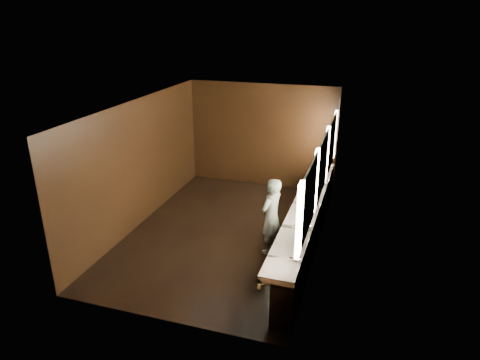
% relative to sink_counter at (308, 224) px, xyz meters
% --- Properties ---
extents(floor, '(6.00, 6.00, 0.00)m').
position_rel_sink_counter_xyz_m(floor, '(-1.79, 0.00, -0.50)').
color(floor, black).
rests_on(floor, ground).
extents(ceiling, '(4.00, 6.00, 0.02)m').
position_rel_sink_counter_xyz_m(ceiling, '(-1.79, 0.00, 2.30)').
color(ceiling, '#2D2D2B').
rests_on(ceiling, wall_back).
extents(wall_back, '(4.00, 0.02, 2.80)m').
position_rel_sink_counter_xyz_m(wall_back, '(-1.79, 3.00, 0.90)').
color(wall_back, black).
rests_on(wall_back, floor).
extents(wall_front, '(4.00, 0.02, 2.80)m').
position_rel_sink_counter_xyz_m(wall_front, '(-1.79, -3.00, 0.90)').
color(wall_front, black).
rests_on(wall_front, floor).
extents(wall_left, '(0.02, 6.00, 2.80)m').
position_rel_sink_counter_xyz_m(wall_left, '(-3.79, 0.00, 0.90)').
color(wall_left, black).
rests_on(wall_left, floor).
extents(wall_right, '(0.02, 6.00, 2.80)m').
position_rel_sink_counter_xyz_m(wall_right, '(0.21, 0.00, 0.90)').
color(wall_right, black).
rests_on(wall_right, floor).
extents(sink_counter, '(0.55, 5.40, 1.01)m').
position_rel_sink_counter_xyz_m(sink_counter, '(0.00, 0.00, 0.00)').
color(sink_counter, black).
rests_on(sink_counter, floor).
extents(mirror_band, '(0.06, 5.03, 1.15)m').
position_rel_sink_counter_xyz_m(mirror_band, '(0.19, -0.00, 1.25)').
color(mirror_band, '#FFE9C7').
rests_on(mirror_band, wall_right).
extents(person, '(0.56, 0.67, 1.56)m').
position_rel_sink_counter_xyz_m(person, '(-0.67, -0.46, 0.28)').
color(person, '#9AD0E7').
rests_on(person, floor).
extents(trash_bin, '(0.41, 0.41, 0.60)m').
position_rel_sink_counter_xyz_m(trash_bin, '(-0.22, -1.37, -0.20)').
color(trash_bin, black).
rests_on(trash_bin, floor).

